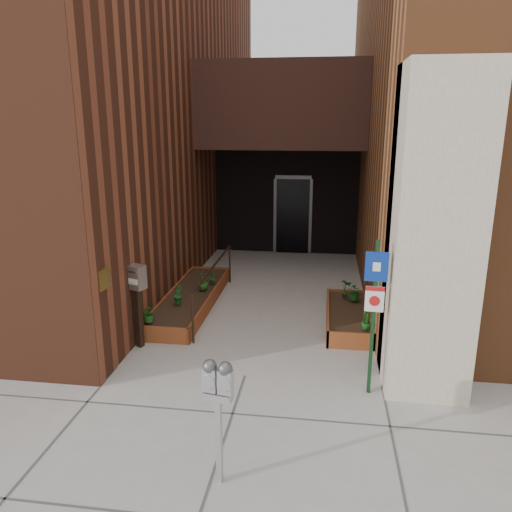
% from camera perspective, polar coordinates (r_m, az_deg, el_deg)
% --- Properties ---
extents(ground, '(80.00, 80.00, 0.00)m').
position_cam_1_polar(ground, '(7.65, -1.30, -13.54)').
color(ground, '#9E9991').
rests_on(ground, ground).
extents(architecture, '(20.00, 14.60, 10.00)m').
position_cam_1_polar(architecture, '(13.62, 2.74, 20.78)').
color(architecture, brown).
rests_on(architecture, ground).
extents(planter_left, '(0.90, 3.60, 0.30)m').
position_cam_1_polar(planter_left, '(10.31, -7.43, -4.98)').
color(planter_left, brown).
rests_on(planter_left, ground).
extents(planter_right, '(0.80, 2.20, 0.30)m').
position_cam_1_polar(planter_right, '(9.51, 10.50, -6.90)').
color(planter_right, brown).
rests_on(planter_right, ground).
extents(handrail, '(0.04, 3.34, 0.90)m').
position_cam_1_polar(handrail, '(9.95, -4.85, -1.93)').
color(handrail, black).
rests_on(handrail, ground).
extents(parking_meter, '(0.32, 0.17, 1.40)m').
position_cam_1_polar(parking_meter, '(5.18, -4.37, -14.98)').
color(parking_meter, '#AAA9AC').
rests_on(parking_meter, ground).
extents(sign_post, '(0.30, 0.08, 2.20)m').
position_cam_1_polar(sign_post, '(6.84, 13.36, -5.15)').
color(sign_post, '#123318').
rests_on(sign_post, ground).
extents(payment_dropbox, '(0.34, 0.30, 1.42)m').
position_cam_1_polar(payment_dropbox, '(8.38, -13.46, -3.65)').
color(payment_dropbox, black).
rests_on(payment_dropbox, ground).
extents(shrub_left_a, '(0.35, 0.35, 0.32)m').
position_cam_1_polar(shrub_left_a, '(8.86, -12.11, -6.40)').
color(shrub_left_a, '#24621C').
rests_on(shrub_left_a, planter_left).
extents(shrub_left_b, '(0.24, 0.24, 0.35)m').
position_cam_1_polar(shrub_left_b, '(9.62, -8.94, -4.38)').
color(shrub_left_b, '#1C631F').
rests_on(shrub_left_b, planter_left).
extents(shrub_left_c, '(0.26, 0.26, 0.36)m').
position_cam_1_polar(shrub_left_c, '(10.32, -6.08, -2.86)').
color(shrub_left_c, '#2B5D1A').
rests_on(shrub_left_c, planter_left).
extents(shrub_left_d, '(0.27, 0.27, 0.40)m').
position_cam_1_polar(shrub_left_d, '(10.69, -5.07, -2.08)').
color(shrub_left_d, '#1E5E1B').
rests_on(shrub_left_d, planter_left).
extents(shrub_right_a, '(0.24, 0.24, 0.30)m').
position_cam_1_polar(shrub_right_a, '(8.58, 12.51, -7.26)').
color(shrub_right_a, '#184E16').
rests_on(shrub_right_a, planter_right).
extents(shrub_right_b, '(0.27, 0.27, 0.37)m').
position_cam_1_polar(shrub_right_b, '(10.00, 10.16, -3.62)').
color(shrub_right_b, '#265317').
rests_on(shrub_right_b, planter_right).
extents(shrub_right_c, '(0.43, 0.43, 0.34)m').
position_cam_1_polar(shrub_right_c, '(9.84, 11.17, -4.06)').
color(shrub_right_c, '#175018').
rests_on(shrub_right_c, planter_right).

